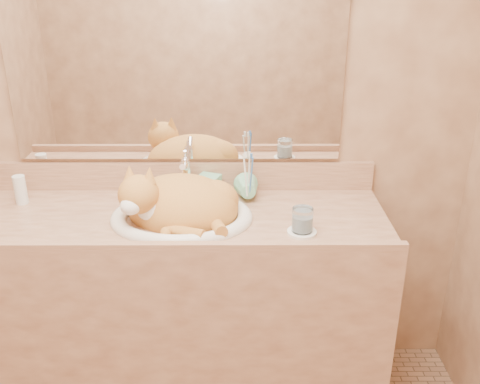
{
  "coord_description": "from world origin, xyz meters",
  "views": [
    {
      "loc": [
        0.24,
        -1.08,
        1.73
      ],
      "look_at": [
        0.25,
        0.7,
        0.96
      ],
      "focal_mm": 40.0,
      "sensor_mm": 36.0,
      "label": 1
    }
  ],
  "objects_px": {
    "vanity_counter": "(179,310)",
    "water_glass": "(302,220)",
    "toothbrush_cup": "(248,193)",
    "cat": "(176,201)",
    "sink_basin": "(181,199)",
    "soap_dispenser": "(199,181)"
  },
  "relations": [
    {
      "from": "soap_dispenser",
      "to": "water_glass",
      "type": "relative_size",
      "value": 2.22
    },
    {
      "from": "sink_basin",
      "to": "water_glass",
      "type": "relative_size",
      "value": 5.96
    },
    {
      "from": "vanity_counter",
      "to": "soap_dispenser",
      "type": "bearing_deg",
      "value": 53.32
    },
    {
      "from": "sink_basin",
      "to": "soap_dispenser",
      "type": "relative_size",
      "value": 2.68
    },
    {
      "from": "vanity_counter",
      "to": "water_glass",
      "type": "relative_size",
      "value": 18.51
    },
    {
      "from": "sink_basin",
      "to": "cat",
      "type": "height_order",
      "value": "cat"
    },
    {
      "from": "vanity_counter",
      "to": "toothbrush_cup",
      "type": "relative_size",
      "value": 15.96
    },
    {
      "from": "soap_dispenser",
      "to": "toothbrush_cup",
      "type": "xyz_separation_m",
      "value": [
        0.19,
        -0.0,
        -0.05
      ]
    },
    {
      "from": "vanity_counter",
      "to": "toothbrush_cup",
      "type": "bearing_deg",
      "value": 21.91
    },
    {
      "from": "sink_basin",
      "to": "cat",
      "type": "xyz_separation_m",
      "value": [
        -0.02,
        0.0,
        -0.01
      ]
    },
    {
      "from": "sink_basin",
      "to": "vanity_counter",
      "type": "bearing_deg",
      "value": 151.23
    },
    {
      "from": "toothbrush_cup",
      "to": "sink_basin",
      "type": "bearing_deg",
      "value": -151.99
    },
    {
      "from": "vanity_counter",
      "to": "sink_basin",
      "type": "relative_size",
      "value": 3.11
    },
    {
      "from": "vanity_counter",
      "to": "soap_dispenser",
      "type": "height_order",
      "value": "soap_dispenser"
    },
    {
      "from": "sink_basin",
      "to": "water_glass",
      "type": "height_order",
      "value": "sink_basin"
    },
    {
      "from": "toothbrush_cup",
      "to": "water_glass",
      "type": "relative_size",
      "value": 1.16
    },
    {
      "from": "cat",
      "to": "soap_dispenser",
      "type": "relative_size",
      "value": 2.21
    },
    {
      "from": "vanity_counter",
      "to": "sink_basin",
      "type": "distance_m",
      "value": 0.51
    },
    {
      "from": "toothbrush_cup",
      "to": "water_glass",
      "type": "height_order",
      "value": "water_glass"
    },
    {
      "from": "vanity_counter",
      "to": "water_glass",
      "type": "height_order",
      "value": "water_glass"
    },
    {
      "from": "cat",
      "to": "water_glass",
      "type": "relative_size",
      "value": 4.91
    },
    {
      "from": "vanity_counter",
      "to": "soap_dispenser",
      "type": "xyz_separation_m",
      "value": [
        0.09,
        0.12,
        0.52
      ]
    }
  ]
}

